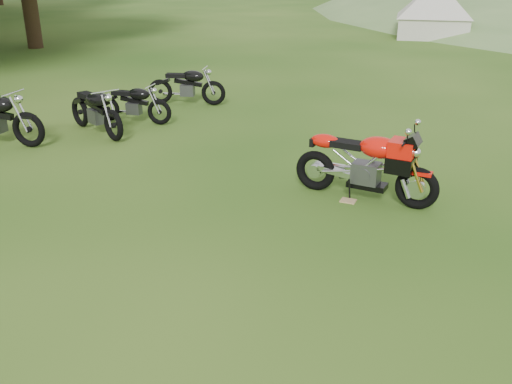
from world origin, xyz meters
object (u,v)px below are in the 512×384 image
at_px(vintage_moto_d, 95,109).
at_px(tent_left, 434,7).
at_px(vintage_moto_b, 133,103).
at_px(vintage_moto_c, 186,85).
at_px(sport_motorcycle, 366,159).
at_px(plywood_board, 348,201).

height_order(vintage_moto_d, tent_left, tent_left).
xyz_separation_m(vintage_moto_b, tent_left, (3.24, 16.74, 0.80)).
bearing_deg(vintage_moto_d, vintage_moto_c, 105.64).
distance_m(sport_motorcycle, vintage_moto_b, 5.75).
relative_size(plywood_board, tent_left, 0.08).
bearing_deg(vintage_moto_b, vintage_moto_d, -110.87).
relative_size(vintage_moto_c, vintage_moto_d, 0.95).
distance_m(vintage_moto_b, vintage_moto_d, 0.97).
relative_size(vintage_moto_d, tent_left, 0.66).
distance_m(vintage_moto_c, tent_left, 15.22).
bearing_deg(vintage_moto_b, tent_left, 68.32).
distance_m(plywood_board, tent_left, 18.97).
height_order(plywood_board, tent_left, tent_left).
bearing_deg(sport_motorcycle, vintage_moto_d, 172.79).
height_order(sport_motorcycle, vintage_moto_b, sport_motorcycle).
xyz_separation_m(sport_motorcycle, vintage_moto_b, (-5.43, 1.89, -0.17)).
bearing_deg(tent_left, plywood_board, -95.30).
bearing_deg(vintage_moto_c, plywood_board, -55.21).
xyz_separation_m(sport_motorcycle, vintage_moto_d, (-5.60, 0.94, -0.10)).
relative_size(vintage_moto_b, vintage_moto_d, 0.87).
bearing_deg(vintage_moto_d, sport_motorcycle, 12.60).
bearing_deg(vintage_moto_b, plywood_board, -32.29).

